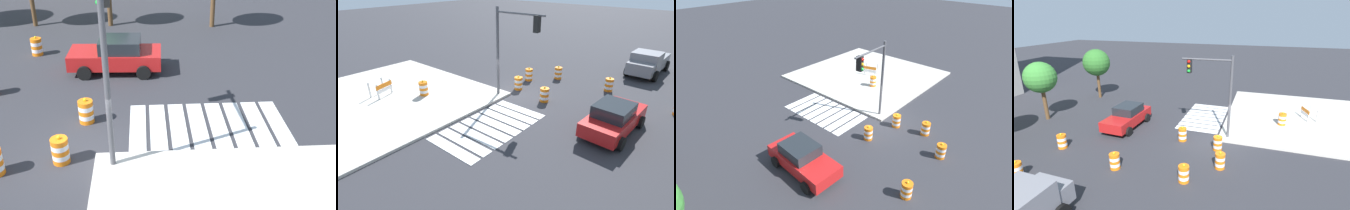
# 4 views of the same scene
# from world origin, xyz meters

# --- Properties ---
(ground_plane) EXTENTS (120.00, 120.00, 0.00)m
(ground_plane) POSITION_xyz_m (0.00, 0.00, 0.00)
(ground_plane) COLOR #2D2D33
(sidewalk_corner) EXTENTS (12.00, 12.00, 0.15)m
(sidewalk_corner) POSITION_xyz_m (6.00, -6.00, 0.07)
(sidewalk_corner) COLOR #BCB7AD
(sidewalk_corner) RESTS_ON ground
(crosswalk_stripes) EXTENTS (5.85, 3.20, 0.02)m
(crosswalk_stripes) POSITION_xyz_m (4.00, 1.80, 0.01)
(crosswalk_stripes) COLOR silver
(crosswalk_stripes) RESTS_ON ground
(sports_car) EXTENTS (4.37, 2.28, 1.63)m
(sports_car) POSITION_xyz_m (0.37, 6.92, 0.81)
(sports_car) COLOR red
(sports_car) RESTS_ON ground
(pickup_truck) EXTENTS (5.19, 2.44, 1.92)m
(pickup_truck) POSITION_xyz_m (-10.27, 5.77, 0.97)
(pickup_truck) COLOR slate
(pickup_truck) RESTS_ON ground
(traffic_barrel_near_corner) EXTENTS (0.56, 0.56, 1.02)m
(traffic_barrel_near_corner) POSITION_xyz_m (-1.10, -0.22, 0.45)
(traffic_barrel_near_corner) COLOR orange
(traffic_barrel_near_corner) RESTS_ON ground
(traffic_barrel_median_far) EXTENTS (0.56, 0.56, 1.02)m
(traffic_barrel_median_far) POSITION_xyz_m (-4.86, 4.77, 0.45)
(traffic_barrel_median_far) COLOR orange
(traffic_barrel_median_far) RESTS_ON ground
(traffic_barrel_far_curb) EXTENTS (0.56, 0.56, 1.02)m
(traffic_barrel_far_curb) POSITION_xyz_m (-0.55, 2.27, 0.45)
(traffic_barrel_far_curb) COLOR orange
(traffic_barrel_far_curb) RESTS_ON ground
(traffic_barrel_lane_center) EXTENTS (0.56, 0.56, 1.02)m
(traffic_barrel_lane_center) POSITION_xyz_m (-3.05, -0.70, 0.45)
(traffic_barrel_lane_center) COLOR orange
(traffic_barrel_lane_center) RESTS_ON ground
(traffic_barrel_opposite_curb) EXTENTS (0.56, 0.56, 1.02)m
(traffic_barrel_opposite_curb) POSITION_xyz_m (-4.81, 0.82, 0.45)
(traffic_barrel_opposite_curb) COLOR orange
(traffic_barrel_opposite_curb) RESTS_ON ground
(traffic_barrel_on_sidewalk) EXTENTS (0.56, 0.56, 1.02)m
(traffic_barrel_on_sidewalk) POSITION_xyz_m (3.91, -4.18, 0.60)
(traffic_barrel_on_sidewalk) COLOR orange
(traffic_barrel_on_sidewalk) RESTS_ON sidewalk_corner
(construction_barricade) EXTENTS (1.41, 1.12, 1.00)m
(construction_barricade) POSITION_xyz_m (5.69, -6.09, 0.72)
(construction_barricade) COLOR silver
(construction_barricade) RESTS_ON sidewalk_corner
(traffic_light_pole) EXTENTS (0.53, 3.29, 5.50)m
(traffic_light_pole) POSITION_xyz_m (0.52, 0.54, 3.91)
(traffic_light_pole) COLOR #4C4C51
(traffic_light_pole) RESTS_ON sidewalk_corner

